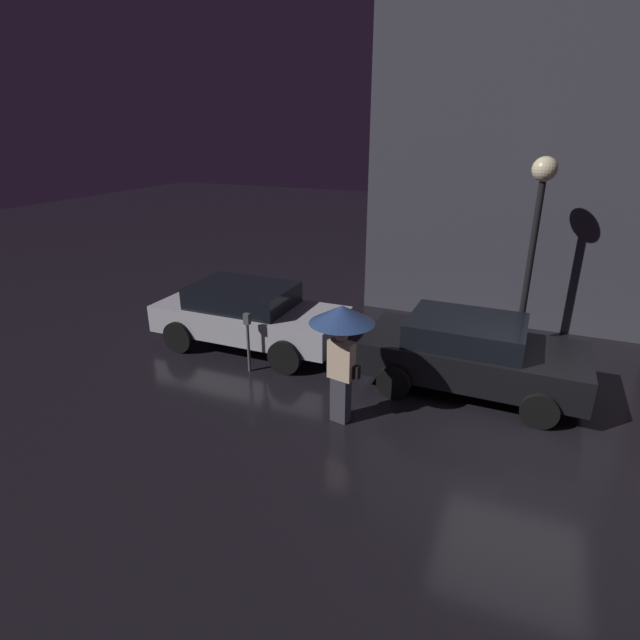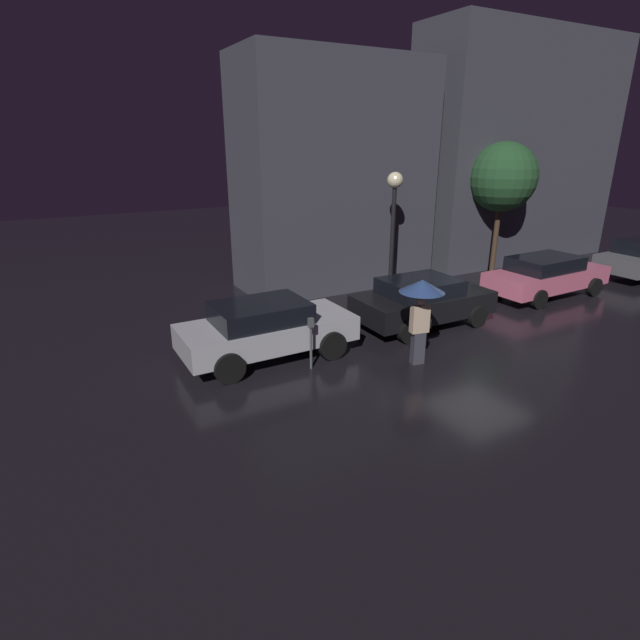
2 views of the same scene
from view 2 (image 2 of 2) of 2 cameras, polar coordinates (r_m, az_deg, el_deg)
The scene contains 10 objects.
ground_plane at distance 14.66m, azimuth 18.31°, elevation -1.29°, with size 60.00×60.00×0.00m, color black.
building_facade_left at distance 18.17m, azimuth 1.66°, elevation 16.12°, with size 6.80×3.00×7.70m.
building_facade_right at distance 24.06m, azimuth 21.53°, elevation 17.55°, with size 9.59×3.00×9.21m.
parked_car_silver at distance 12.13m, azimuth -6.20°, elevation -0.92°, with size 4.22×1.98×1.42m.
parked_car_black at distance 14.53m, azimuth 11.60°, elevation 2.19°, with size 3.98×2.05×1.37m.
parked_car_pink at distance 18.65m, azimuth 24.42°, elevation 4.71°, with size 4.57×1.93×1.37m.
pedestrian_with_umbrella at distance 11.67m, azimuth 11.51°, elevation 2.48°, with size 1.05×1.05×2.07m.
parking_meter at distance 11.44m, azimuth -1.04°, elevation -2.03°, with size 0.12×0.10×1.25m.
street_lamp_near at distance 16.47m, azimuth 8.45°, elevation 13.00°, with size 0.50×0.50×4.11m.
street_tree at distance 20.62m, azimuth 20.15°, elevation 15.06°, with size 2.56×2.56×5.02m.
Camera 2 is at (-10.33, -9.09, 5.05)m, focal length 28.00 mm.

